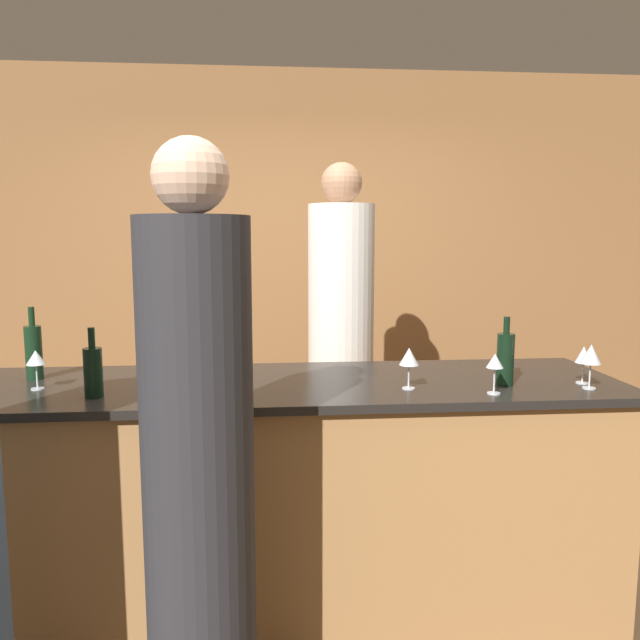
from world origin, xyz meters
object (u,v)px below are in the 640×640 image
Objects in this scene: bartender at (341,361)px; wine_bottle_1 at (34,351)px; wine_bottle_0 at (505,358)px; wine_bottle_2 at (93,371)px; guest_1 at (199,477)px.

bartender is 6.44× the size of wine_bottle_1.
bartender reaches higher than wine_bottle_1.
bartender is at bearing 24.49° from wine_bottle_1.
wine_bottle_2 is (-1.65, -0.05, -0.01)m from wine_bottle_0.
guest_1 reaches higher than wine_bottle_2.
wine_bottle_2 is at bearing -44.67° from wine_bottle_1.
guest_1 is (-0.63, -1.51, -0.05)m from bartender.
guest_1 is 6.72× the size of wine_bottle_0.
bartender is 1.57m from wine_bottle_1.
wine_bottle_1 reaches higher than wine_bottle_0.
wine_bottle_2 is (-1.08, -0.98, 0.18)m from bartender.
wine_bottle_2 is (0.34, -0.33, -0.02)m from wine_bottle_1.
wine_bottle_1 is at bearing 24.49° from bartender.
wine_bottle_0 is (0.57, -0.93, 0.19)m from bartender.
wine_bottle_0 reaches higher than wine_bottle_2.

